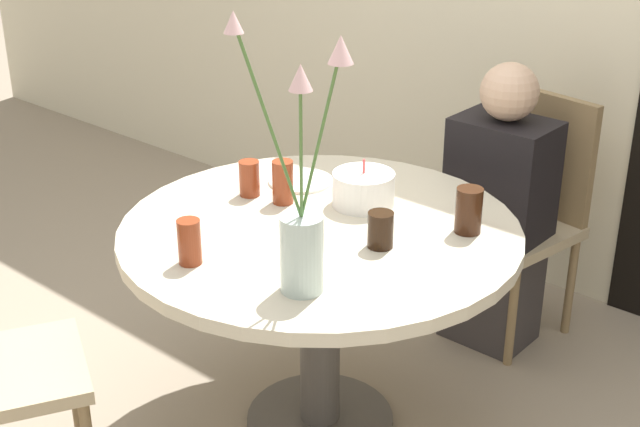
{
  "coord_description": "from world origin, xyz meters",
  "views": [
    {
      "loc": [
        1.55,
        -1.79,
        1.82
      ],
      "look_at": [
        0.0,
        0.0,
        0.75
      ],
      "focal_mm": 50.0,
      "sensor_mm": 36.0,
      "label": 1
    }
  ],
  "objects_px": {
    "chair_left_flank": "(527,203)",
    "drink_glass_1": "(283,182)",
    "drink_glass_4": "(469,210)",
    "drink_glass_0": "(381,230)",
    "side_plate": "(301,181)",
    "drink_glass_2": "(189,242)",
    "drink_glass_3": "(249,178)",
    "birthday_cake": "(363,189)",
    "person_woman": "(498,217)",
    "flower_vase": "(302,223)"
  },
  "relations": [
    {
      "from": "chair_left_flank",
      "to": "drink_glass_1",
      "type": "bearing_deg",
      "value": -102.01
    },
    {
      "from": "chair_left_flank",
      "to": "drink_glass_1",
      "type": "relative_size",
      "value": 6.57
    },
    {
      "from": "drink_glass_1",
      "to": "drink_glass_4",
      "type": "bearing_deg",
      "value": 19.47
    },
    {
      "from": "drink_glass_0",
      "to": "side_plate",
      "type": "bearing_deg",
      "value": 156.89
    },
    {
      "from": "drink_glass_0",
      "to": "drink_glass_4",
      "type": "xyz_separation_m",
      "value": [
        0.13,
        0.24,
        0.02
      ]
    },
    {
      "from": "drink_glass_4",
      "to": "drink_glass_2",
      "type": "bearing_deg",
      "value": -125.02
    },
    {
      "from": "drink_glass_1",
      "to": "drink_glass_3",
      "type": "bearing_deg",
      "value": -167.88
    },
    {
      "from": "birthday_cake",
      "to": "side_plate",
      "type": "distance_m",
      "value": 0.27
    },
    {
      "from": "birthday_cake",
      "to": "person_woman",
      "type": "bearing_deg",
      "value": 77.28
    },
    {
      "from": "drink_glass_3",
      "to": "person_woman",
      "type": "distance_m",
      "value": 0.95
    },
    {
      "from": "flower_vase",
      "to": "drink_glass_4",
      "type": "height_order",
      "value": "flower_vase"
    },
    {
      "from": "drink_glass_1",
      "to": "flower_vase",
      "type": "bearing_deg",
      "value": -42.02
    },
    {
      "from": "chair_left_flank",
      "to": "side_plate",
      "type": "bearing_deg",
      "value": -110.07
    },
    {
      "from": "chair_left_flank",
      "to": "drink_glass_2",
      "type": "distance_m",
      "value": 1.43
    },
    {
      "from": "person_woman",
      "to": "birthday_cake",
      "type": "bearing_deg",
      "value": -102.72
    },
    {
      "from": "flower_vase",
      "to": "side_plate",
      "type": "distance_m",
      "value": 0.76
    },
    {
      "from": "chair_left_flank",
      "to": "flower_vase",
      "type": "relative_size",
      "value": 1.23
    },
    {
      "from": "chair_left_flank",
      "to": "drink_glass_3",
      "type": "xyz_separation_m",
      "value": [
        -0.48,
        -0.95,
        0.26
      ]
    },
    {
      "from": "drink_glass_3",
      "to": "person_woman",
      "type": "height_order",
      "value": "person_woman"
    },
    {
      "from": "person_woman",
      "to": "drink_glass_2",
      "type": "bearing_deg",
      "value": -101.39
    },
    {
      "from": "flower_vase",
      "to": "drink_glass_1",
      "type": "xyz_separation_m",
      "value": [
        -0.43,
        0.38,
        -0.13
      ]
    },
    {
      "from": "drink_glass_1",
      "to": "drink_glass_3",
      "type": "relative_size",
      "value": 1.2
    },
    {
      "from": "birthday_cake",
      "to": "drink_glass_4",
      "type": "xyz_separation_m",
      "value": [
        0.35,
        0.05,
        0.01
      ]
    },
    {
      "from": "flower_vase",
      "to": "drink_glass_2",
      "type": "height_order",
      "value": "flower_vase"
    },
    {
      "from": "birthday_cake",
      "to": "drink_glass_1",
      "type": "distance_m",
      "value": 0.25
    },
    {
      "from": "drink_glass_0",
      "to": "drink_glass_1",
      "type": "height_order",
      "value": "drink_glass_1"
    },
    {
      "from": "chair_left_flank",
      "to": "person_woman",
      "type": "bearing_deg",
      "value": -90.0
    },
    {
      "from": "flower_vase",
      "to": "drink_glass_3",
      "type": "xyz_separation_m",
      "value": [
        -0.55,
        0.36,
        -0.14
      ]
    },
    {
      "from": "drink_glass_2",
      "to": "drink_glass_0",
      "type": "bearing_deg",
      "value": 51.71
    },
    {
      "from": "birthday_cake",
      "to": "person_woman",
      "type": "height_order",
      "value": "person_woman"
    },
    {
      "from": "chair_left_flank",
      "to": "side_plate",
      "type": "relative_size",
      "value": 4.25
    },
    {
      "from": "chair_left_flank",
      "to": "side_plate",
      "type": "distance_m",
      "value": 0.9
    },
    {
      "from": "birthday_cake",
      "to": "drink_glass_4",
      "type": "relative_size",
      "value": 1.42
    },
    {
      "from": "side_plate",
      "to": "drink_glass_3",
      "type": "height_order",
      "value": "drink_glass_3"
    },
    {
      "from": "drink_glass_1",
      "to": "drink_glass_2",
      "type": "bearing_deg",
      "value": -79.07
    },
    {
      "from": "drink_glass_3",
      "to": "drink_glass_4",
      "type": "relative_size",
      "value": 0.84
    },
    {
      "from": "birthday_cake",
      "to": "drink_glass_1",
      "type": "relative_size",
      "value": 1.4
    },
    {
      "from": "chair_left_flank",
      "to": "drink_glass_2",
      "type": "bearing_deg",
      "value": -91.73
    },
    {
      "from": "chair_left_flank",
      "to": "drink_glass_4",
      "type": "distance_m",
      "value": 0.8
    },
    {
      "from": "chair_left_flank",
      "to": "person_woman",
      "type": "distance_m",
      "value": 0.16
    },
    {
      "from": "chair_left_flank",
      "to": "drink_glass_4",
      "type": "relative_size",
      "value": 6.66
    },
    {
      "from": "flower_vase",
      "to": "side_plate",
      "type": "height_order",
      "value": "flower_vase"
    },
    {
      "from": "drink_glass_0",
      "to": "drink_glass_4",
      "type": "relative_size",
      "value": 0.77
    },
    {
      "from": "chair_left_flank",
      "to": "flower_vase",
      "type": "bearing_deg",
      "value": -77.76
    },
    {
      "from": "side_plate",
      "to": "drink_glass_4",
      "type": "xyz_separation_m",
      "value": [
        0.62,
        0.03,
        0.06
      ]
    },
    {
      "from": "drink_glass_0",
      "to": "drink_glass_4",
      "type": "bearing_deg",
      "value": 61.22
    },
    {
      "from": "flower_vase",
      "to": "drink_glass_2",
      "type": "distance_m",
      "value": 0.37
    },
    {
      "from": "drink_glass_2",
      "to": "drink_glass_3",
      "type": "xyz_separation_m",
      "value": [
        -0.21,
        0.44,
        -0.01
      ]
    },
    {
      "from": "birthday_cake",
      "to": "drink_glass_0",
      "type": "relative_size",
      "value": 1.86
    },
    {
      "from": "drink_glass_0",
      "to": "person_woman",
      "type": "relative_size",
      "value": 0.1
    }
  ]
}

